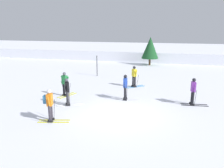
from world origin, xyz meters
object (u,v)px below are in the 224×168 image
(skier_purple, at_px, (193,91))
(conifer_far_left, at_px, (150,48))
(skier_yellow, at_px, (134,76))
(skier_orange, at_px, (49,104))
(skier_black, at_px, (67,91))
(skier_blue, at_px, (125,87))
(skier_green, at_px, (65,83))
(trail_marker_pole, at_px, (97,66))

(skier_purple, relative_size, conifer_far_left, 0.48)
(skier_yellow, xyz_separation_m, skier_orange, (-3.03, -7.81, 0.04))
(conifer_far_left, bearing_deg, skier_black, -101.76)
(skier_orange, height_order, conifer_far_left, conifer_far_left)
(skier_blue, distance_m, skier_green, 4.23)
(trail_marker_pole, bearing_deg, skier_purple, -38.34)
(skier_green, relative_size, skier_orange, 1.00)
(skier_green, xyz_separation_m, conifer_far_left, (4.45, 14.80, 1.29))
(skier_black, bearing_deg, skier_yellow, 58.82)
(skier_blue, xyz_separation_m, skier_yellow, (0.03, 3.44, -0.00))
(skier_blue, bearing_deg, trail_marker_pole, 122.02)
(skier_blue, distance_m, skier_black, 3.75)
(skier_yellow, xyz_separation_m, trail_marker_pole, (-4.25, 3.31, 0.09))
(skier_blue, height_order, skier_green, same)
(skier_black, height_order, skier_purple, same)
(skier_yellow, height_order, skier_black, same)
(conifer_far_left, bearing_deg, skier_blue, -90.87)
(skier_purple, bearing_deg, conifer_far_left, 105.37)
(skier_green, height_order, skier_orange, same)
(trail_marker_pole, relative_size, conifer_far_left, 0.57)
(skier_blue, bearing_deg, skier_yellow, 89.55)
(skier_blue, bearing_deg, skier_black, -149.11)
(skier_black, bearing_deg, skier_purple, 15.13)
(skier_blue, relative_size, skier_black, 1.00)
(skier_orange, xyz_separation_m, conifer_far_left, (3.23, 18.96, 1.25))
(skier_yellow, xyz_separation_m, skier_black, (-3.24, -5.36, 0.00))
(skier_green, xyz_separation_m, skier_purple, (8.43, 0.30, 0.00))
(skier_orange, bearing_deg, skier_purple, 31.71)
(skier_blue, height_order, skier_orange, same)
(skier_yellow, distance_m, skier_orange, 8.38)
(skier_purple, xyz_separation_m, conifer_far_left, (-3.99, 14.50, 1.29))
(skier_yellow, height_order, skier_orange, same)
(skier_yellow, bearing_deg, skier_black, -121.18)
(skier_black, distance_m, skier_orange, 2.46)
(skier_black, xyz_separation_m, conifer_far_left, (3.44, 16.51, 1.29))
(skier_blue, bearing_deg, skier_purple, 1.12)
(skier_green, height_order, conifer_far_left, conifer_far_left)
(skier_yellow, relative_size, trail_marker_pole, 0.85)
(skier_yellow, relative_size, skier_green, 1.00)
(skier_blue, relative_size, skier_orange, 1.00)
(skier_orange, bearing_deg, skier_blue, 55.50)
(skier_black, bearing_deg, conifer_far_left, 78.24)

